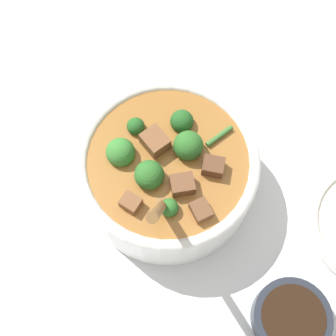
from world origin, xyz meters
The scene contains 3 objects.
ground_plane centered at (0.00, 0.00, 0.00)m, with size 4.00×4.00×0.00m, color silver.
stew_bowl centered at (0.00, 0.00, 0.06)m, with size 0.26×0.25×0.26m.
condiment_bowl centered at (-0.24, -0.10, 0.02)m, with size 0.10×0.10×0.03m.
Camera 1 is at (-0.25, 0.08, 0.67)m, focal length 50.00 mm.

